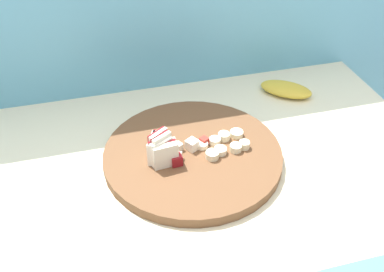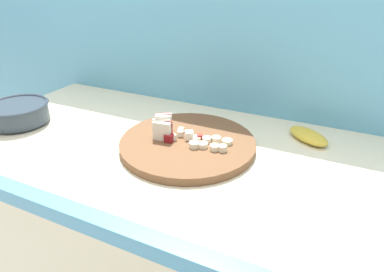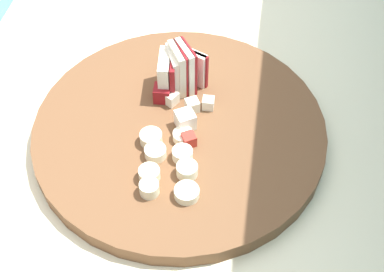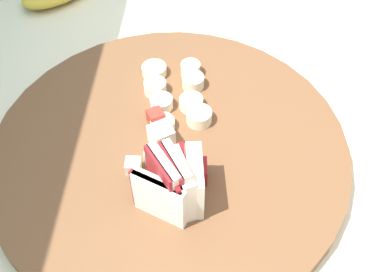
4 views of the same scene
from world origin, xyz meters
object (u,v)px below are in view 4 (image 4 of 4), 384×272
banana_slice_rows (176,93)px  cutting_board (170,150)px  apple_dice_pile (170,152)px  apple_wedge_fan (174,185)px

banana_slice_rows → cutting_board: bearing=178.2°
cutting_board → banana_slice_rows: 0.07m
banana_slice_rows → apple_dice_pile: bearing=-179.8°
apple_dice_pile → banana_slice_rows: bearing=0.2°
apple_wedge_fan → cutting_board: bearing=9.4°
cutting_board → apple_wedge_fan: 0.08m
apple_wedge_fan → apple_dice_pile: bearing=10.1°
apple_dice_pile → banana_slice_rows: (0.08, 0.00, -0.00)m
apple_dice_pile → cutting_board: bearing=7.6°
cutting_board → apple_wedge_fan: size_ratio=5.58×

